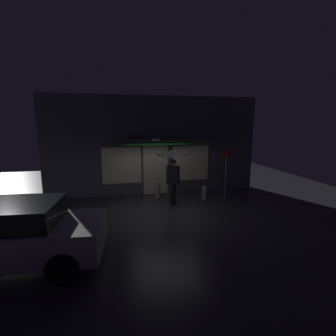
# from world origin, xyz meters

# --- Properties ---
(ground_plane) EXTENTS (18.00, 18.00, 0.00)m
(ground_plane) POSITION_xyz_m (0.00, 0.00, 0.00)
(ground_plane) COLOR #2D2D33
(building_facade) EXTENTS (9.49, 1.00, 4.33)m
(building_facade) POSITION_xyz_m (0.00, 2.34, 2.15)
(building_facade) COLOR #4C4C56
(building_facade) RESTS_ON ground
(person_with_umbrella) EXTENTS (1.29, 1.29, 2.16)m
(person_with_umbrella) POSITION_xyz_m (0.40, 0.48, 1.76)
(person_with_umbrella) COLOR black
(person_with_umbrella) RESTS_ON ground
(parked_car) EXTENTS (4.46, 2.22, 1.46)m
(parked_car) POSITION_xyz_m (-4.26, -2.74, 0.75)
(parked_car) COLOR #A5A8AD
(parked_car) RESTS_ON ground
(street_sign_post) EXTENTS (0.40, 0.07, 2.21)m
(street_sign_post) POSITION_xyz_m (2.66, 0.60, 1.26)
(street_sign_post) COLOR #595B60
(street_sign_post) RESTS_ON ground
(sidewalk_bollard) EXTENTS (0.21, 0.21, 0.67)m
(sidewalk_bollard) POSITION_xyz_m (-0.03, 1.57, 0.33)
(sidewalk_bollard) COLOR #B2A899
(sidewalk_bollard) RESTS_ON ground
(sidewalk_bollard_2) EXTENTS (0.22, 0.22, 0.57)m
(sidewalk_bollard_2) POSITION_xyz_m (1.82, 0.81, 0.28)
(sidewalk_bollard_2) COLOR #B2A899
(sidewalk_bollard_2) RESTS_ON ground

